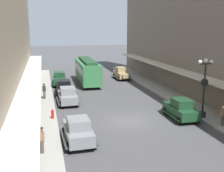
{
  "coord_description": "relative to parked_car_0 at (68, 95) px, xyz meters",
  "views": [
    {
      "loc": [
        -6.88,
        -21.42,
        7.87
      ],
      "look_at": [
        0.0,
        6.0,
        1.8
      ],
      "focal_mm": 44.02,
      "sensor_mm": 36.0,
      "label": 1
    }
  ],
  "objects": [
    {
      "name": "pedestrian_4",
      "position": [
        11.38,
        -9.87,
        0.05
      ],
      "size": [
        0.36,
        0.24,
        1.64
      ],
      "color": "#4C4238",
      "rests_on": "sidewalk_right"
    },
    {
      "name": "parked_car_4",
      "position": [
        -0.06,
        4.0,
        0.0
      ],
      "size": [
        2.26,
        4.3,
        1.84
      ],
      "color": "black",
      "rests_on": "ground"
    },
    {
      "name": "ground_plane",
      "position": [
        4.64,
        -6.5,
        -0.94
      ],
      "size": [
        200.0,
        200.0,
        0.0
      ],
      "primitive_type": "plane",
      "color": "#424244"
    },
    {
      "name": "pedestrian_1",
      "position": [
        -2.6,
        -11.4,
        0.07
      ],
      "size": [
        0.36,
        0.28,
        1.67
      ],
      "color": "#4C4238",
      "rests_on": "sidewalk_left"
    },
    {
      "name": "fire_hydrant",
      "position": [
        -1.71,
        -4.76,
        -0.38
      ],
      "size": [
        0.24,
        0.24,
        0.82
      ],
      "color": "#B21E19",
      "rests_on": "sidewalk_left"
    },
    {
      "name": "parked_car_5",
      "position": [
        -0.21,
        9.84,
        0.0
      ],
      "size": [
        2.3,
        4.32,
        1.84
      ],
      "color": "#193D23",
      "rests_on": "ground"
    },
    {
      "name": "parked_car_2",
      "position": [
        9.33,
        12.2,
        0.0
      ],
      "size": [
        2.17,
        4.27,
        1.84
      ],
      "color": "#997F5B",
      "rests_on": "ground"
    },
    {
      "name": "parked_car_3",
      "position": [
        9.16,
        -7.12,
        0.0
      ],
      "size": [
        2.2,
        4.28,
        1.84
      ],
      "color": "#193D23",
      "rests_on": "ground"
    },
    {
      "name": "pedestrian_2",
      "position": [
        -3.35,
        11.26,
        0.07
      ],
      "size": [
        0.36,
        0.28,
        1.67
      ],
      "color": "#2D2D33",
      "rests_on": "sidewalk_left"
    },
    {
      "name": "pedestrian_0",
      "position": [
        -2.33,
        2.27,
        0.07
      ],
      "size": [
        0.36,
        0.28,
        1.67
      ],
      "color": "#4C4238",
      "rests_on": "sidewalk_left"
    },
    {
      "name": "parked_car_1",
      "position": [
        -0.17,
        -10.05,
        0.0
      ],
      "size": [
        2.25,
        4.3,
        1.84
      ],
      "color": "slate",
      "rests_on": "ground"
    },
    {
      "name": "lamp_post_with_clock",
      "position": [
        11.04,
        -7.53,
        2.04
      ],
      "size": [
        1.42,
        0.44,
        5.16
      ],
      "color": "black",
      "rests_on": "sidewalk_right"
    },
    {
      "name": "sidewalk_right",
      "position": [
        12.14,
        -6.5,
        -0.87
      ],
      "size": [
        3.0,
        60.0,
        0.15
      ],
      "primitive_type": "cube",
      "color": "#99968E",
      "rests_on": "ground"
    },
    {
      "name": "streetcar",
      "position": [
        3.76,
        10.23,
        0.96
      ],
      "size": [
        2.65,
        9.63,
        3.46
      ],
      "color": "#33723F",
      "rests_on": "ground"
    },
    {
      "name": "pedestrian_3",
      "position": [
        -3.88,
        1.79,
        0.07
      ],
      "size": [
        0.36,
        0.28,
        1.67
      ],
      "color": "slate",
      "rests_on": "sidewalk_left"
    },
    {
      "name": "sidewalk_left",
      "position": [
        -2.86,
        -6.5,
        -0.87
      ],
      "size": [
        3.0,
        60.0,
        0.15
      ],
      "primitive_type": "cube",
      "color": "#99968E",
      "rests_on": "ground"
    },
    {
      "name": "parked_car_0",
      "position": [
        0.0,
        0.0,
        0.0
      ],
      "size": [
        2.23,
        4.29,
        1.84
      ],
      "color": "slate",
      "rests_on": "ground"
    }
  ]
}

